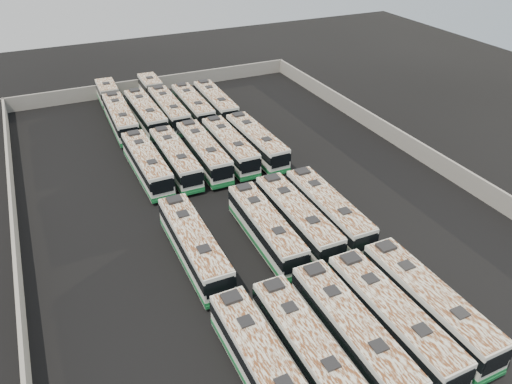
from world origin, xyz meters
name	(u,v)px	position (x,y,z in m)	size (l,w,h in m)	color
ground	(249,200)	(0.00, 0.00, 0.00)	(140.00, 140.00, 0.00)	black
perimeter_wall	(249,192)	(0.00, 0.00, 1.10)	(45.20, 73.20, 2.20)	gray
bus_front_far_left	(263,366)	(-8.29, -20.99, 1.77)	(2.81, 12.34, 3.47)	silver
bus_front_left	(308,349)	(-5.01, -20.98, 1.74)	(2.63, 12.10, 3.41)	silver
bus_front_center	(352,333)	(-1.58, -21.04, 1.81)	(2.69, 12.59, 3.55)	silver
bus_front_right	(391,319)	(1.74, -21.12, 1.82)	(2.90, 12.70, 3.57)	silver
bus_front_far_right	(428,303)	(5.14, -21.01, 1.82)	(2.82, 12.63, 3.55)	silver
bus_midfront_far_left	(194,245)	(-8.29, -7.12, 1.81)	(2.69, 12.57, 3.54)	silver
bus_midfront_center	(266,228)	(-1.58, -7.34, 1.74)	(2.78, 12.12, 3.40)	silver
bus_midfront_right	(297,218)	(1.69, -7.24, 1.81)	(2.66, 12.53, 3.53)	silver
bus_midfront_far_right	(328,210)	(5.05, -7.22, 1.78)	(2.72, 12.38, 3.48)	silver
bus_midback_far_left	(147,163)	(-8.30, 9.16, 1.78)	(2.85, 12.37, 3.47)	silver
bus_midback_left	(175,158)	(-5.04, 9.11, 1.75)	(2.66, 12.17, 3.43)	silver
bus_midback_center	(204,152)	(-1.62, 9.18, 1.80)	(2.69, 12.47, 3.51)	silver
bus_midback_right	(230,146)	(1.72, 9.34, 1.76)	(2.60, 12.23, 3.45)	silver
bus_midback_far_right	(256,142)	(5.07, 9.09, 1.78)	(2.90, 12.43, 3.49)	silver
bus_back_far_left	(116,109)	(-8.25, 26.53, 1.78)	(3.02, 19.24, 3.48)	silver
bus_back_left	(146,114)	(-4.93, 23.10, 1.81)	(2.93, 12.63, 3.54)	silver
bus_back_center	(163,102)	(-1.65, 26.50, 1.76)	(2.66, 19.05, 3.45)	silver
bus_back_right	(193,106)	(1.75, 23.11, 1.75)	(2.73, 12.18, 3.42)	silver
bus_back_far_right	(215,103)	(5.09, 23.00, 1.76)	(2.86, 12.24, 3.44)	silver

